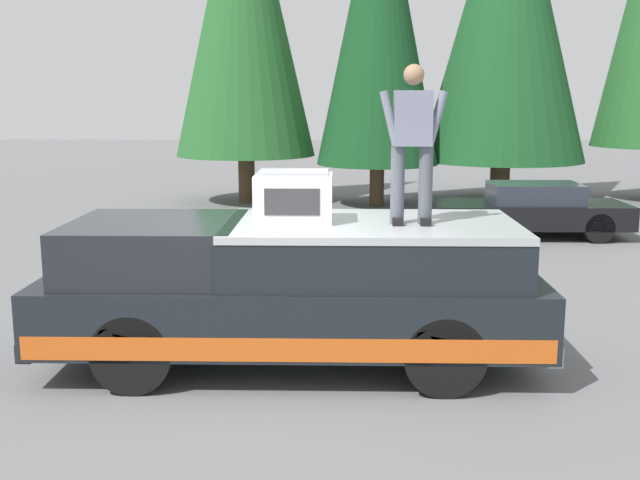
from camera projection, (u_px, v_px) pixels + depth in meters
ground_plane at (266, 379)px, 8.33m from camera, size 90.00×90.00×0.00m
pickup_truck at (293, 290)px, 8.63m from camera, size 2.01×5.54×1.65m
compressor_unit at (294, 197)px, 8.44m from camera, size 0.65×0.84×0.56m
person_on_truck_bed at (413, 140)px, 8.16m from camera, size 0.29×0.72×1.69m
parked_car_black at (530, 210)px, 16.61m from camera, size 1.64×4.10×1.16m
conifer_left at (507, 4)px, 21.14m from camera, size 4.60×4.60×9.80m
conifer_center_left at (379, 14)px, 20.41m from camera, size 3.30×3.30×9.14m
conifer_center_right at (243, 0)px, 21.05m from camera, size 3.89×3.89×9.83m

